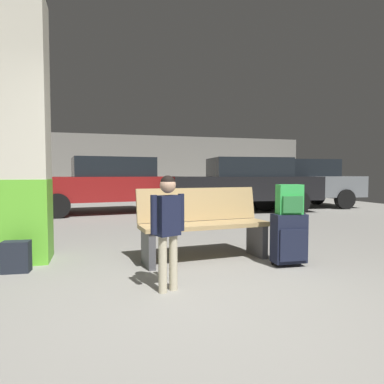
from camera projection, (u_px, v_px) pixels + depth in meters
name	position (u px, v px, depth m)	size (l,w,h in m)	color
ground_plane	(143.00, 231.00, 6.64)	(18.00, 18.00, 0.10)	gray
garage_back_wall	(116.00, 166.00, 15.07)	(18.00, 0.12, 2.80)	slate
structural_pillar	(23.00, 132.00, 4.10)	(0.57, 0.57, 3.17)	#66C633
bench	(203.00, 224.00, 4.23)	(1.64, 0.66, 0.89)	tan
suitcase	(289.00, 239.00, 3.93)	(0.39, 0.25, 0.60)	#191E33
backpack_bright	(290.00, 200.00, 3.91)	(0.30, 0.23, 0.34)	green
child	(168.00, 220.00, 3.07)	(0.33, 0.20, 1.05)	beige
backpack_dark_floor	(17.00, 257.00, 3.70)	(0.29, 0.21, 0.34)	#1E232D
parked_car_side	(294.00, 182.00, 10.87)	(4.24, 2.10, 1.51)	slate
parked_car_far	(109.00, 183.00, 9.40)	(4.26, 2.14, 1.51)	maroon
parked_car_near	(244.00, 183.00, 9.71)	(4.25, 2.10, 1.51)	black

